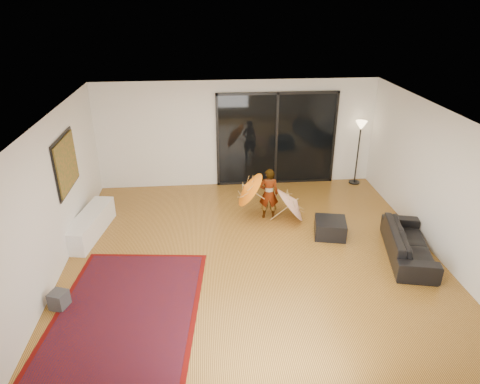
{
  "coord_description": "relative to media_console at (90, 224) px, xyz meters",
  "views": [
    {
      "loc": [
        -0.87,
        -6.83,
        4.58
      ],
      "look_at": [
        -0.19,
        0.6,
        1.1
      ],
      "focal_mm": 32.0,
      "sensor_mm": 36.0,
      "label": 1
    }
  ],
  "objects": [
    {
      "name": "floor",
      "position": [
        3.25,
        -1.14,
        -0.24
      ],
      "size": [
        7.0,
        7.0,
        0.0
      ],
      "primitive_type": "plane",
      "color": "#B07B30",
      "rests_on": "ground"
    },
    {
      "name": "ceiling",
      "position": [
        3.25,
        -1.14,
        2.46
      ],
      "size": [
        7.0,
        7.0,
        0.0
      ],
      "primitive_type": "plane",
      "rotation": [
        3.14,
        0.0,
        0.0
      ],
      "color": "white",
      "rests_on": "wall_back"
    },
    {
      "name": "wall_back",
      "position": [
        3.25,
        2.36,
        1.11
      ],
      "size": [
        7.0,
        0.0,
        7.0
      ],
      "primitive_type": "plane",
      "rotation": [
        1.57,
        0.0,
        0.0
      ],
      "color": "silver",
      "rests_on": "floor"
    },
    {
      "name": "wall_front",
      "position": [
        3.25,
        -4.64,
        1.11
      ],
      "size": [
        7.0,
        0.0,
        7.0
      ],
      "primitive_type": "plane",
      "rotation": [
        -1.57,
        0.0,
        0.0
      ],
      "color": "silver",
      "rests_on": "floor"
    },
    {
      "name": "wall_left",
      "position": [
        -0.25,
        -1.14,
        1.11
      ],
      "size": [
        0.0,
        7.0,
        7.0
      ],
      "primitive_type": "plane",
      "rotation": [
        1.57,
        0.0,
        1.57
      ],
      "color": "silver",
      "rests_on": "floor"
    },
    {
      "name": "wall_right",
      "position": [
        6.75,
        -1.14,
        1.11
      ],
      "size": [
        0.0,
        7.0,
        7.0
      ],
      "primitive_type": "plane",
      "rotation": [
        1.57,
        0.0,
        -1.57
      ],
      "color": "silver",
      "rests_on": "floor"
    },
    {
      "name": "sliding_door",
      "position": [
        4.25,
        2.33,
        0.96
      ],
      "size": [
        3.06,
        0.07,
        2.4
      ],
      "color": "black",
      "rests_on": "wall_back"
    },
    {
      "name": "painting",
      "position": [
        -0.21,
        -0.14,
        1.41
      ],
      "size": [
        0.04,
        1.28,
        1.08
      ],
      "color": "black",
      "rests_on": "wall_left"
    },
    {
      "name": "media_console",
      "position": [
        0.0,
        0.0,
        0.0
      ],
      "size": [
        0.71,
        1.76,
        0.47
      ],
      "primitive_type": "cube",
      "rotation": [
        0.0,
        0.0,
        -0.17
      ],
      "color": "white",
      "rests_on": "floor"
    },
    {
      "name": "speaker",
      "position": [
        0.0,
        -2.29,
        -0.09
      ],
      "size": [
        0.33,
        0.33,
        0.29
      ],
      "primitive_type": "cube",
      "rotation": [
        0.0,
        0.0,
        -0.35
      ],
      "color": "#424244",
      "rests_on": "floor"
    },
    {
      "name": "persian_rug",
      "position": [
        1.09,
        -2.44,
        -0.23
      ],
      "size": [
        2.56,
        3.35,
        0.02
      ],
      "rotation": [
        0.0,
        0.0,
        -0.11
      ],
      "color": "#560907",
      "rests_on": "floor"
    },
    {
      "name": "sofa",
      "position": [
        6.2,
        -1.37,
        0.04
      ],
      "size": [
        1.15,
        2.0,
        0.55
      ],
      "primitive_type": "imported",
      "rotation": [
        0.0,
        0.0,
        1.34
      ],
      "color": "black",
      "rests_on": "floor"
    },
    {
      "name": "ottoman",
      "position": [
        4.93,
        -0.49,
        -0.06
      ],
      "size": [
        0.74,
        0.74,
        0.35
      ],
      "primitive_type": "cube",
      "rotation": [
        0.0,
        0.0,
        -0.22
      ],
      "color": "black",
      "rests_on": "floor"
    },
    {
      "name": "floor_lamp",
      "position": [
        6.35,
        2.11,
        1.09
      ],
      "size": [
        0.29,
        0.29,
        1.68
      ],
      "color": "black",
      "rests_on": "floor"
    },
    {
      "name": "child",
      "position": [
        3.78,
        0.42,
        0.35
      ],
      "size": [
        0.45,
        0.32,
        1.17
      ],
      "primitive_type": "imported",
      "rotation": [
        0.0,
        0.0,
        3.05
      ],
      "color": "#999999",
      "rests_on": "floor"
    },
    {
      "name": "parasol_orange",
      "position": [
        3.23,
        0.37,
        0.5
      ],
      "size": [
        0.63,
        0.83,
        0.88
      ],
      "rotation": [
        0.0,
        -0.93,
        0.0
      ],
      "color": "orange",
      "rests_on": "child"
    },
    {
      "name": "parasol_white",
      "position": [
        4.38,
        0.27,
        0.27
      ],
      "size": [
        0.7,
        0.87,
        0.95
      ],
      "rotation": [
        0.0,
        0.88,
        0.0
      ],
      "color": "silver",
      "rests_on": "floor"
    }
  ]
}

